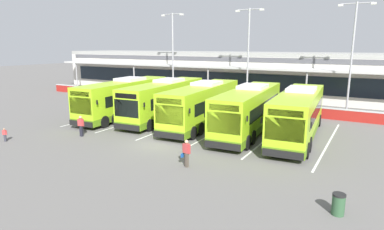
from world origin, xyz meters
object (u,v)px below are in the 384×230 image
Objects in this scene: lamp_post_east at (352,52)px; coach_bus_leftmost at (125,99)px; coach_bus_rightmost at (298,115)px; coach_bus_centre at (203,105)px; pedestrian_with_handbag at (186,152)px; pedestrian_in_dark_coat at (81,125)px; lamp_post_west at (173,51)px; coach_bus_left_centre at (165,101)px; litter_bin at (338,204)px; pedestrian_child at (5,134)px; lamp_post_centre at (248,51)px; coach_bus_right_centre at (249,111)px.

coach_bus_leftmost is at bearing -149.28° from lamp_post_east.
coach_bus_rightmost is 11.98m from lamp_post_east.
coach_bus_centre is 1.12× the size of lamp_post_east.
pedestrian_in_dark_coat is (-10.45, 1.52, 0.02)m from pedestrian_with_handbag.
lamp_post_west is at bearing 178.99° from lamp_post_east.
lamp_post_west is (-6.03, 10.75, 4.50)m from coach_bus_left_centre.
lamp_post_east is at bearing 76.99° from coach_bus_rightmost.
coach_bus_left_centre reaches higher than litter_bin.
coach_bus_leftmost is 11.40m from pedestrian_child.
coach_bus_left_centre is 8.69m from pedestrian_in_dark_coat.
pedestrian_with_handbag is 21.35m from lamp_post_centre.
coach_bus_left_centre is 18.84m from lamp_post_east.
coach_bus_leftmost is at bearing 80.91° from pedestrian_child.
coach_bus_left_centre is 1.00× the size of coach_bus_rightmost.
lamp_post_east is (10.65, 0.00, 0.00)m from lamp_post_centre.
coach_bus_left_centre is 12.57m from coach_bus_rightmost.
pedestrian_with_handbag is at bearing -108.38° from lamp_post_east.
pedestrian_with_handbag is at bearing -92.49° from coach_bus_right_centre.
coach_bus_rightmost is 1.12× the size of lamp_post_centre.
coach_bus_right_centre is 12.70m from lamp_post_centre.
coach_bus_left_centre is 7.60× the size of pedestrian_in_dark_coat.
lamp_post_centre reaches higher than coach_bus_rightmost.
coach_bus_centre is 12.25× the size of pedestrian_child.
coach_bus_rightmost is at bearing 65.86° from pedestrian_with_handbag.
coach_bus_leftmost is 12.73m from lamp_post_west.
coach_bus_rightmost is 7.60× the size of pedestrian_with_handbag.
coach_bus_rightmost is 14.27m from lamp_post_centre.
pedestrian_with_handbag is at bearing -79.08° from lamp_post_centre.
coach_bus_left_centre and coach_bus_rightmost have the same top height.
coach_bus_right_centre is 7.60× the size of pedestrian_in_dark_coat.
coach_bus_right_centre is (8.73, -0.68, 0.00)m from coach_bus_left_centre.
litter_bin is (12.34, -11.14, -1.32)m from coach_bus_centre.
coach_bus_left_centre is at bearing -145.44° from lamp_post_east.
lamp_post_west is 32.30m from litter_bin.
coach_bus_right_centre is 13.33m from pedestrian_in_dark_coat.
lamp_post_centre reaches higher than pedestrian_child.
pedestrian_in_dark_coat is (-2.12, -8.37, -0.91)m from coach_bus_left_centre.
pedestrian_child is (-3.75, -3.81, -0.33)m from pedestrian_in_dark_coat.
pedestrian_in_dark_coat is 20.58m from lamp_post_centre.
lamp_post_east reaches higher than pedestrian_in_dark_coat.
pedestrian_with_handbag is (-0.40, -9.22, -0.93)m from coach_bus_right_centre.
pedestrian_in_dark_coat is 0.15× the size of lamp_post_east.
lamp_post_east is (15.07, 10.38, 4.50)m from coach_bus_left_centre.
coach_bus_leftmost reaches higher than litter_bin.
lamp_post_centre is (10.28, 22.57, 5.75)m from pedestrian_child.
coach_bus_centre is at bearing 49.30° from pedestrian_child.
lamp_post_west is at bearing 177.96° from lamp_post_centre.
lamp_post_east is at bearing 44.95° from coach_bus_centre.
coach_bus_rightmost is 22.16m from lamp_post_west.
coach_bus_left_centre is 1.12× the size of lamp_post_east.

